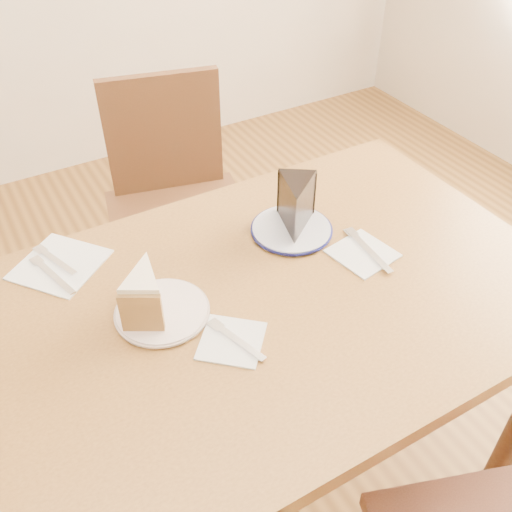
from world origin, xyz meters
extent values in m
plane|color=#4D3114|center=(0.00, 0.00, 0.00)|extent=(4.00, 4.00, 0.00)
cube|color=brown|center=(0.00, 0.00, 0.73)|extent=(1.20, 0.80, 0.04)
cylinder|color=black|center=(-0.54, 0.34, 0.35)|extent=(0.06, 0.06, 0.71)
cylinder|color=black|center=(0.54, 0.34, 0.35)|extent=(0.06, 0.06, 0.71)
cube|color=#381F10|center=(0.05, 0.66, 0.47)|extent=(0.53, 0.53, 0.04)
cylinder|color=#381F10|center=(0.28, 0.80, 0.22)|extent=(0.04, 0.04, 0.45)
cylinder|color=#381F10|center=(-0.09, 0.89, 0.22)|extent=(0.04, 0.04, 0.45)
cylinder|color=#381F10|center=(0.19, 0.44, 0.22)|extent=(0.04, 0.04, 0.45)
cylinder|color=#381F10|center=(-0.17, 0.52, 0.22)|extent=(0.04, 0.04, 0.45)
cube|color=#381F10|center=(0.10, 0.85, 0.69)|extent=(0.37, 0.12, 0.39)
cylinder|color=white|center=(-0.23, 0.05, 0.76)|extent=(0.18, 0.18, 0.01)
cylinder|color=silver|center=(0.13, 0.15, 0.76)|extent=(0.18, 0.18, 0.01)
cube|color=white|center=(-0.15, -0.08, 0.75)|extent=(0.16, 0.16, 0.00)
cube|color=white|center=(0.23, 0.00, 0.75)|extent=(0.15, 0.15, 0.00)
cube|color=white|center=(-0.37, 0.30, 0.75)|extent=(0.24, 0.24, 0.00)
cube|color=silver|center=(-0.14, -0.09, 0.76)|extent=(0.05, 0.14, 0.00)
cube|color=silver|center=(0.24, 0.00, 0.76)|extent=(0.03, 0.17, 0.00)
cube|color=silver|center=(-0.38, 0.32, 0.76)|extent=(0.06, 0.14, 0.00)
cube|color=silver|center=(-0.39, 0.27, 0.76)|extent=(0.06, 0.16, 0.00)
camera|label=1|loc=(-0.47, -0.73, 1.57)|focal=40.00mm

